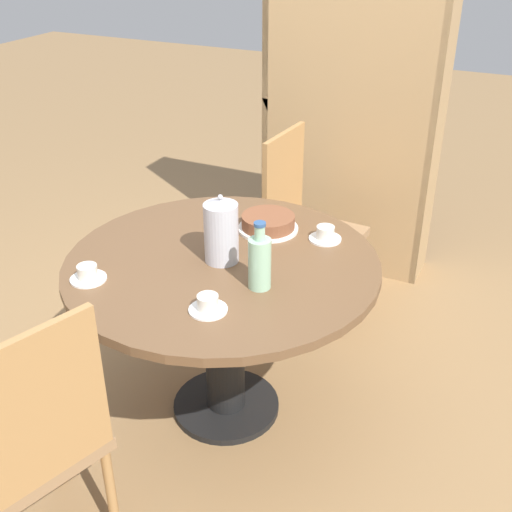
% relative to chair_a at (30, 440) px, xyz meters
% --- Properties ---
extents(ground_plane, '(14.00, 14.00, 0.00)m').
position_rel_chair_a_xyz_m(ground_plane, '(0.21, 0.87, -0.50)').
color(ground_plane, '#937047').
extents(dining_table, '(1.21, 1.21, 0.74)m').
position_rel_chair_a_xyz_m(dining_table, '(0.21, 0.87, 0.08)').
color(dining_table, black).
rests_on(dining_table, ground_plane).
extents(chair_a, '(0.53, 0.53, 0.96)m').
position_rel_chair_a_xyz_m(chair_a, '(0.00, 0.00, 0.00)').
color(chair_a, '#A87A47').
rests_on(chair_a, ground_plane).
extents(chair_b, '(0.45, 0.45, 0.96)m').
position_rel_chair_a_xyz_m(chair_b, '(0.20, 1.77, 0.00)').
color(chair_b, '#A87A47').
rests_on(chair_b, ground_plane).
extents(bookshelf, '(0.98, 0.28, 1.95)m').
position_rel_chair_a_xyz_m(bookshelf, '(0.23, 2.37, 0.43)').
color(bookshelf, tan).
rests_on(bookshelf, ground_plane).
extents(coffee_pot, '(0.13, 0.13, 0.27)m').
position_rel_chair_a_xyz_m(coffee_pot, '(0.21, 0.87, 0.36)').
color(coffee_pot, silver).
rests_on(coffee_pot, dining_table).
extents(water_bottle, '(0.08, 0.08, 0.25)m').
position_rel_chair_a_xyz_m(water_bottle, '(0.42, 0.76, 0.34)').
color(water_bottle, '#99C6A3').
rests_on(water_bottle, dining_table).
extents(cake_main, '(0.25, 0.25, 0.07)m').
position_rel_chair_a_xyz_m(cake_main, '(0.26, 1.18, 0.27)').
color(cake_main, white).
rests_on(cake_main, dining_table).
extents(cup_a, '(0.13, 0.13, 0.06)m').
position_rel_chair_a_xyz_m(cup_a, '(-0.16, 0.54, 0.26)').
color(cup_a, white).
rests_on(cup_a, dining_table).
extents(cup_b, '(0.13, 0.13, 0.06)m').
position_rel_chair_a_xyz_m(cup_b, '(0.51, 1.20, 0.26)').
color(cup_b, white).
rests_on(cup_b, dining_table).
extents(cup_c, '(0.13, 0.13, 0.06)m').
position_rel_chair_a_xyz_m(cup_c, '(0.33, 0.55, 0.26)').
color(cup_c, white).
rests_on(cup_c, dining_table).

